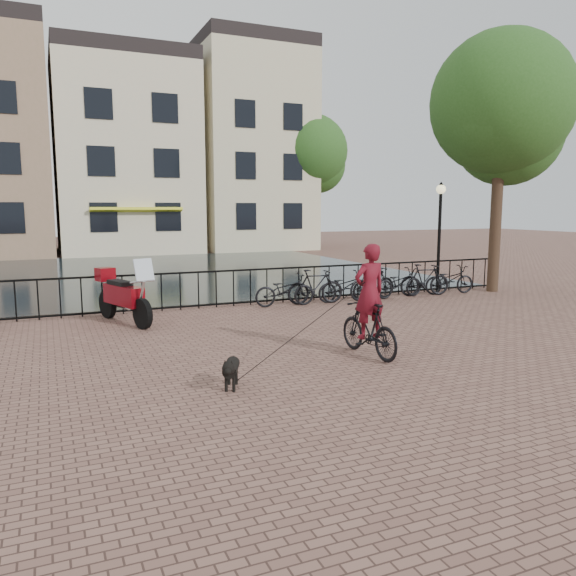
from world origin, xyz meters
name	(u,v)px	position (x,y,z in m)	size (l,w,h in m)	color
ground	(369,395)	(0.00, 0.00, 0.00)	(100.00, 100.00, 0.00)	brown
canal_water	(156,272)	(0.00, 17.30, 0.00)	(20.00, 20.00, 0.00)	black
railing	(216,289)	(0.00, 8.00, 0.50)	(20.00, 0.05, 1.02)	black
canal_house_mid	(124,156)	(0.50, 30.00, 5.90)	(8.00, 9.50, 11.80)	beige
canal_house_right	(245,149)	(8.50, 30.00, 6.65)	(7.00, 9.00, 13.30)	beige
tree_near_right	(502,104)	(9.20, 7.30, 5.97)	(4.48, 4.48, 8.24)	black
tree_far_right	(311,151)	(12.00, 27.00, 6.35)	(4.76, 4.76, 8.76)	black
lamp_post	(440,219)	(7.20, 7.60, 2.38)	(0.30, 0.30, 3.45)	black
cyclist	(369,307)	(1.16, 1.91, 0.93)	(0.80, 1.82, 2.44)	black
dog	(231,372)	(-1.76, 1.12, 0.26)	(0.54, 0.80, 0.52)	black
motorcycle	(123,289)	(-2.62, 6.77, 0.82)	(1.30, 2.35, 1.64)	maroon
parked_bike_0	(285,290)	(1.80, 7.40, 0.45)	(0.60, 1.72, 0.90)	black
parked_bike_1	(315,287)	(2.75, 7.40, 0.50)	(0.47, 1.66, 1.00)	black
parked_bike_2	(345,286)	(3.70, 7.40, 0.45)	(0.60, 1.72, 0.90)	black
parked_bike_3	(372,283)	(4.65, 7.40, 0.50)	(0.47, 1.66, 1.00)	black
parked_bike_4	(399,283)	(5.60, 7.40, 0.45)	(0.60, 1.72, 0.90)	black
parked_bike_5	(425,280)	(6.55, 7.40, 0.50)	(0.47, 1.66, 1.00)	black
parked_bike_6	(449,280)	(7.50, 7.40, 0.45)	(0.60, 1.72, 0.90)	black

